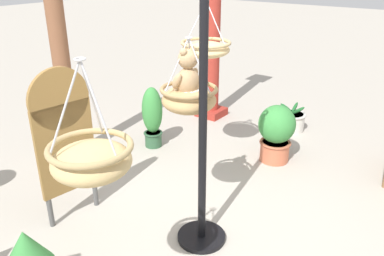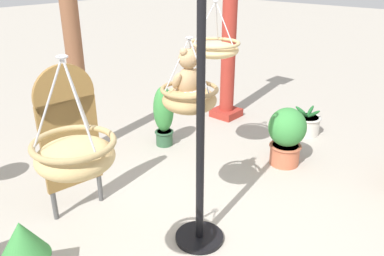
# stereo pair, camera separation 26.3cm
# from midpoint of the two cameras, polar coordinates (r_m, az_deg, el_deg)

# --- Properties ---
(ground_plane) EXTENTS (40.00, 40.00, 0.00)m
(ground_plane) POSITION_cam_midpoint_polar(r_m,az_deg,el_deg) (3.87, 2.23, -14.11)
(ground_plane) COLOR #A8A093
(display_pole_central) EXTENTS (0.44, 0.44, 2.63)m
(display_pole_central) POSITION_cam_midpoint_polar(r_m,az_deg,el_deg) (3.26, 3.52, -4.46)
(display_pole_central) COLOR black
(display_pole_central) RESTS_ON ground
(hanging_basket_with_teddy) EXTENTS (0.50, 0.50, 0.64)m
(hanging_basket_with_teddy) POSITION_cam_midpoint_polar(r_m,az_deg,el_deg) (3.34, 1.89, 4.37)
(hanging_basket_with_teddy) COLOR tan
(teddy_bear) EXTENTS (0.30, 0.27, 0.43)m
(teddy_bear) POSITION_cam_midpoint_polar(r_m,az_deg,el_deg) (3.29, 1.64, 7.60)
(teddy_bear) COLOR tan
(hanging_basket_left_high) EXTENTS (0.47, 0.47, 0.67)m
(hanging_basket_left_high) POSITION_cam_midpoint_polar(r_m,az_deg,el_deg) (2.22, -13.51, -3.88)
(hanging_basket_left_high) COLOR tan
(hanging_basket_right_low) EXTENTS (0.55, 0.55, 0.60)m
(hanging_basket_right_low) POSITION_cam_midpoint_polar(r_m,az_deg,el_deg) (4.34, 5.10, 11.49)
(hanging_basket_right_low) COLOR tan
(greenhouse_pillar_left) EXTENTS (0.42, 0.42, 2.91)m
(greenhouse_pillar_left) POSITION_cam_midpoint_polar(r_m,az_deg,el_deg) (6.05, 6.75, 14.18)
(greenhouse_pillar_left) COLOR #9E2D23
(greenhouse_pillar_left) RESTS_ON ground
(greenhouse_pillar_right) EXTENTS (0.40, 0.40, 2.91)m
(greenhouse_pillar_right) POSITION_cam_midpoint_polar(r_m,az_deg,el_deg) (4.95, -15.48, 11.49)
(greenhouse_pillar_right) COLOR brown
(greenhouse_pillar_right) RESTS_ON ground
(potted_plant_flowering_red) EXTENTS (0.38, 0.38, 0.59)m
(potted_plant_flowering_red) POSITION_cam_midpoint_polar(r_m,az_deg,el_deg) (3.32, -21.10, -16.75)
(potted_plant_flowering_red) COLOR #2D5638
(potted_plant_flowering_red) RESTS_ON ground
(potted_plant_tall_leafy) EXTENTS (0.27, 0.27, 0.84)m
(potted_plant_tall_leafy) POSITION_cam_midpoint_polar(r_m,az_deg,el_deg) (5.24, -2.74, 1.82)
(potted_plant_tall_leafy) COLOR #2D5638
(potted_plant_tall_leafy) RESTS_ON ground
(potted_plant_conical_shrub) EXTENTS (0.46, 0.46, 0.74)m
(potted_plant_conical_shrub) POSITION_cam_midpoint_polar(r_m,az_deg,el_deg) (4.92, 15.17, -0.99)
(potted_plant_conical_shrub) COLOR #BC6042
(potted_plant_conical_shrub) RESTS_ON ground
(potted_plant_broad_leaf) EXTENTS (0.42, 0.42, 0.41)m
(potted_plant_broad_leaf) POSITION_cam_midpoint_polar(r_m,az_deg,el_deg) (5.96, 17.59, 0.62)
(potted_plant_broad_leaf) COLOR beige
(potted_plant_broad_leaf) RESTS_ON ground
(display_sign_board) EXTENTS (0.57, 0.12, 1.52)m
(display_sign_board) POSITION_cam_midpoint_polar(r_m,az_deg,el_deg) (3.79, -15.68, -0.13)
(display_sign_board) COLOR olive
(display_sign_board) RESTS_ON ground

